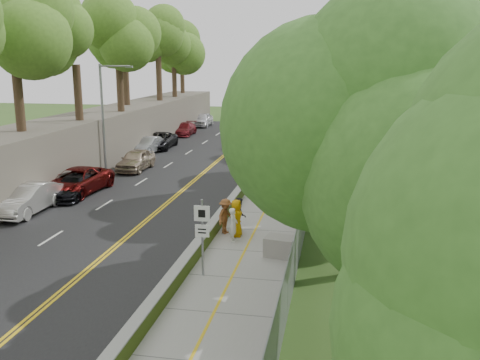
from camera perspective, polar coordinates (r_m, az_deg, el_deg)
The scene contains 25 objects.
ground at distance 24.47m, azimuth -4.60°, elevation -7.30°, with size 140.00×140.00×0.00m, color #33511E.
road at distance 39.78m, azimuth -6.53°, elevation 0.64°, with size 11.20×66.00×0.04m, color black.
sidewalk at distance 38.25m, azimuth 4.94°, elevation 0.18°, with size 4.20×66.00×0.05m, color gray.
jersey_barrier at distance 38.47m, azimuth 1.53°, elevation 0.72°, with size 0.42×66.00×0.60m, color #8BCD12.
rock_embankment at distance 42.48m, azimuth -17.14°, elevation 3.65°, with size 5.00×66.00×4.00m, color #595147.
chainlink_fence at distance 37.91m, azimuth 8.12°, elevation 1.49°, with size 0.04×66.00×2.00m, color slate.
trees_embankment at distance 41.80m, azimuth -17.31°, elevation 15.21°, with size 6.40×66.00×13.00m, color #588B2A, non-canonical shape.
trees_fenceside at distance 37.18m, azimuth 12.10°, elevation 10.44°, with size 7.00×66.00×14.00m, color #47812E, non-canonical shape.
streetlight at distance 39.93m, azimuth -14.15°, elevation 7.09°, with size 2.52×0.22×8.00m.
signpost at distance 20.81m, azimuth -4.05°, elevation -5.26°, with size 0.62×0.09×3.10m.
construction_barrel at distance 40.81m, azimuth 5.96°, elevation 1.61°, with size 0.51×0.51×0.84m, color orange.
concrete_block at distance 23.35m, azimuth 4.31°, elevation -7.08°, with size 1.27×0.95×0.85m, color gray.
car_1 at distance 31.67m, azimuth -21.70°, elevation -1.88°, with size 1.71×4.92×1.62m, color silver.
car_2 at distance 35.19m, azimuth -17.01°, elevation -0.12°, with size 2.64×5.73×1.59m, color #5D0D0C.
car_3 at distance 34.34m, azimuth -17.30°, elevation -0.68°, with size 1.86×4.59×1.33m, color black.
car_4 at distance 41.44m, azimuth -11.05°, elevation 2.12°, with size 1.86×4.62×1.57m, color tan.
car_5 at distance 48.33m, azimuth -9.86°, elevation 3.64°, with size 1.58×4.53×1.49m, color #ADB0B5.
car_6 at distance 51.01m, azimuth -8.63°, elevation 4.18°, with size 2.49×5.40×1.50m, color black.
car_7 at distance 59.41m, azimuth -5.93°, elevation 5.43°, with size 1.94×4.76×1.38m, color maroon.
car_8 at distance 67.06m, azimuth -4.01°, elevation 6.44°, with size 1.95×4.85×1.65m, color white.
painter_0 at distance 25.61m, azimuth -0.40°, elevation -4.07°, with size 0.89×0.58×1.81m, color #C88D09.
painter_1 at distance 24.94m, azimuth -0.72°, elevation -4.79°, with size 0.59×0.38×1.61m, color silver.
painter_2 at distance 26.35m, azimuth -0.08°, elevation -3.70°, with size 0.83×0.64×1.70m, color #212227.
painter_3 at distance 26.03m, azimuth -1.55°, elevation -3.88°, with size 1.12×0.64×1.73m, color brown.
person_far at distance 47.48m, azimuth 8.11°, elevation 3.74°, with size 1.05×0.44×1.80m, color black.
Camera 1 is at (6.08, -22.14, 8.46)m, focal length 40.00 mm.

